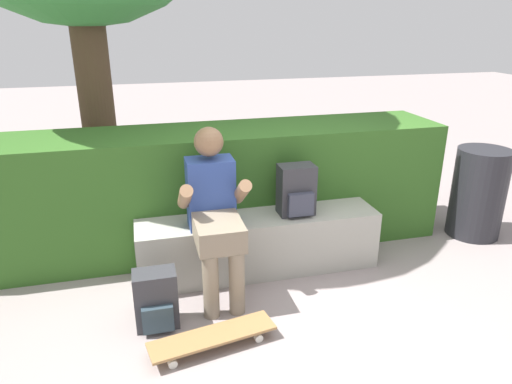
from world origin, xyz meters
TOP-DOWN VIEW (x-y plane):
  - ground_plane at (0.00, 0.00)m, footprint 24.00×24.00m
  - bench_main at (0.00, 0.42)m, footprint 1.91×0.40m
  - person_skater at (-0.39, 0.22)m, footprint 0.49×0.62m
  - skateboard_near_person at (-0.52, -0.42)m, footprint 0.82×0.34m
  - backpack_on_bench at (0.30, 0.42)m, footprint 0.28×0.23m
  - backpack_on_ground at (-0.84, -0.11)m, footprint 0.28×0.23m
  - hedge_row at (-0.33, 0.99)m, footprint 4.15×0.74m
  - trash_bin at (2.13, 0.57)m, footprint 0.47×0.47m

SIDE VIEW (x-z plane):
  - ground_plane at x=0.00m, z-range 0.00..0.00m
  - skateboard_near_person at x=-0.52m, z-range 0.03..0.12m
  - backpack_on_ground at x=-0.84m, z-range -0.01..0.39m
  - bench_main at x=0.00m, z-range 0.00..0.47m
  - trash_bin at x=2.13m, z-range 0.00..0.83m
  - hedge_row at x=-0.33m, z-range 0.00..1.05m
  - backpack_on_bench at x=0.30m, z-range 0.47..0.87m
  - person_skater at x=-0.39m, z-range 0.06..1.28m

